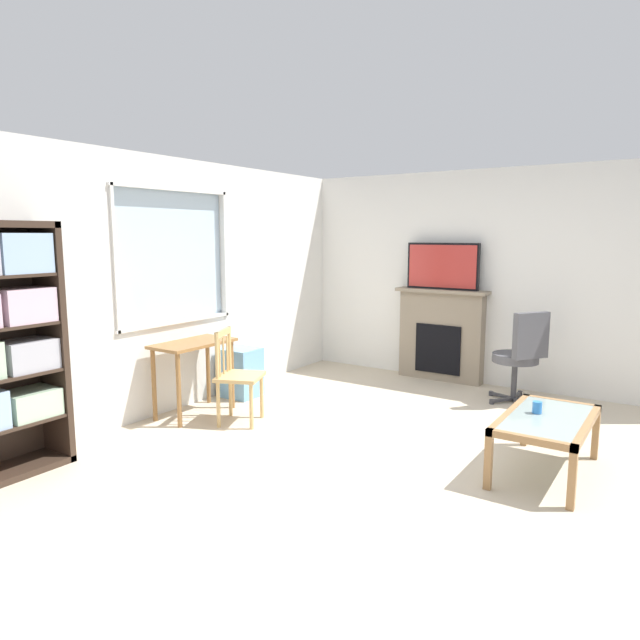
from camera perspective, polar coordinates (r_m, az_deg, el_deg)
name	(u,v)px	position (r m, az deg, el deg)	size (l,w,h in m)	color
ground	(398,453)	(4.85, 7.91, -13.17)	(6.10, 5.99, 0.02)	beige
wall_back_with_window	(184,288)	(6.05, -13.56, 3.12)	(5.10, 0.15, 2.54)	silver
wall_right	(498,279)	(6.98, 17.50, 3.98)	(0.12, 5.19, 2.54)	silver
desk_under_window	(194,355)	(5.74, -12.63, -3.51)	(0.83, 0.44, 0.74)	olive
wooden_chair	(236,375)	(5.45, -8.44, -5.51)	(0.54, 0.53, 0.90)	tan
plastic_drawer_unit	(240,372)	(6.37, -8.03, -5.24)	(0.35, 0.40, 0.54)	#72ADDB
fireplace	(441,335)	(7.12, 12.11, -1.44)	(0.26, 1.14, 1.13)	gray
tv	(443,266)	(7.01, 12.27, 5.33)	(0.06, 0.90, 0.56)	black
office_chair	(521,353)	(6.33, 19.62, -3.12)	(0.62, 0.62, 1.00)	#4C4C51
coffee_table	(547,425)	(4.61, 21.91, -9.76)	(1.07, 0.60, 0.44)	#8C9E99
sippy_cup	(537,407)	(4.63, 21.06, -8.22)	(0.07, 0.07, 0.09)	#337FD6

